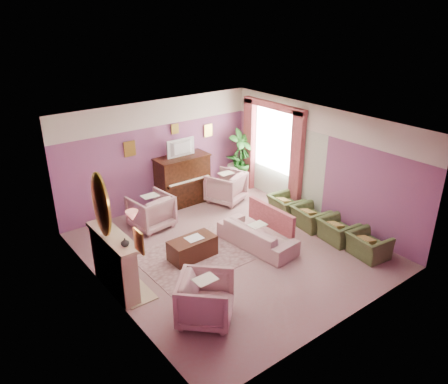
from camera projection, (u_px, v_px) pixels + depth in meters
floor at (230, 250)px, 9.60m from camera, size 5.50×6.00×0.01m
ceiling at (231, 125)px, 8.48m from camera, size 5.50×6.00×0.01m
wall_back at (158, 154)px, 11.22m from camera, size 5.50×0.02×2.80m
wall_front at (349, 252)px, 6.86m from camera, size 5.50×0.02×2.80m
wall_left at (106, 230)px, 7.51m from camera, size 0.02×6.00×2.80m
wall_right at (320, 164)px, 10.57m from camera, size 0.02×6.00×2.80m
picture_rail_band at (156, 113)px, 10.78m from camera, size 5.50×0.01×0.65m
stripe_panel at (281, 162)px, 11.64m from camera, size 0.01×3.00×2.15m
fireplace_surround at (114, 264)px, 8.08m from camera, size 0.30×1.40×1.10m
fireplace_inset at (120, 269)px, 8.20m from camera, size 0.18×0.72×0.68m
fire_ember at (123, 276)px, 8.29m from camera, size 0.06×0.54×0.10m
mantel_shelf at (113, 237)px, 7.87m from camera, size 0.40×1.55×0.07m
hearth at (127, 284)px, 8.41m from camera, size 0.55×1.50×0.02m
mirror_frame at (101, 205)px, 7.52m from camera, size 0.04×0.72×1.20m
mirror_glass at (102, 204)px, 7.53m from camera, size 0.01×0.60×1.06m
sconce_shade at (132, 216)px, 6.73m from camera, size 0.20×0.20×0.16m
piano at (183, 181)px, 11.57m from camera, size 1.40×0.60×1.30m
piano_keyshelf at (190, 182)px, 11.28m from camera, size 1.30×0.12×0.06m
piano_keys at (190, 181)px, 11.27m from camera, size 1.20×0.08×0.02m
piano_top at (182, 157)px, 11.30m from camera, size 1.45×0.65×0.04m
television at (182, 147)px, 11.15m from camera, size 0.80×0.12×0.48m
print_back_left at (130, 149)px, 10.61m from camera, size 0.30×0.03×0.38m
print_back_right at (208, 130)px, 11.90m from camera, size 0.26×0.03×0.34m
print_back_mid at (175, 129)px, 11.23m from camera, size 0.22×0.03×0.26m
print_left_wall at (139, 241)px, 6.53m from camera, size 0.03×0.28×0.36m
window_blind at (274, 138)px, 11.55m from camera, size 0.03×1.40×1.80m
curtain_left at (297, 162)px, 11.00m from camera, size 0.16×0.34×2.60m
curtain_right at (249, 144)px, 12.34m from camera, size 0.16×0.34×2.60m
pelmet at (274, 106)px, 11.16m from camera, size 0.16×2.20×0.16m
mantel_plant at (100, 217)px, 8.21m from camera, size 0.16×0.16×0.28m
mantel_vase at (125, 242)px, 7.47m from camera, size 0.16×0.16×0.16m
area_rug at (199, 254)px, 9.41m from camera, size 2.51×1.81×0.01m
coffee_table at (192, 248)px, 9.22m from camera, size 1.01×0.52×0.45m
table_paper at (194, 238)px, 9.16m from camera, size 0.35×0.28×0.01m
sofa at (257, 231)px, 9.60m from camera, size 0.62×1.86×0.75m
sofa_throw at (271, 217)px, 9.73m from camera, size 0.09×1.41×0.52m
floral_armchair_left at (151, 210)px, 10.39m from camera, size 0.88×0.88×0.92m
floral_armchair_right at (226, 186)px, 11.74m from camera, size 0.88×0.88×0.92m
floral_armchair_front at (206, 297)px, 7.32m from camera, size 0.88×0.88×0.92m
olive_chair_a at (369, 242)px, 9.22m from camera, size 0.56×0.80×0.69m
olive_chair_b at (338, 227)px, 9.82m from camera, size 0.56×0.80×0.69m
olive_chair_c at (310, 214)px, 10.41m from camera, size 0.56×0.80×0.69m
olive_chair_d at (286, 203)px, 11.01m from camera, size 0.56×0.80×0.69m
side_table at (236, 176)px, 12.66m from camera, size 0.52×0.52×0.70m
side_plant_big at (237, 159)px, 12.46m from camera, size 0.30×0.30×0.34m
side_plant_small at (242, 160)px, 12.46m from camera, size 0.16×0.16×0.28m
palm_pot at (241, 183)px, 12.65m from camera, size 0.34×0.34×0.34m
palm_plant at (241, 154)px, 12.29m from camera, size 0.76×0.76×1.44m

